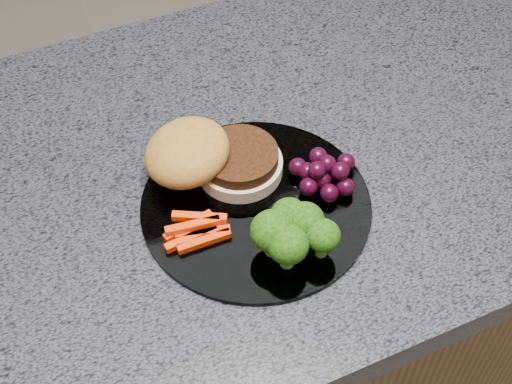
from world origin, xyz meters
The scene contains 7 objects.
island_cabinet centered at (0.00, 0.00, 0.43)m, with size 1.20×0.60×0.86m, color brown.
countertop centered at (0.00, 0.00, 0.88)m, with size 1.20×0.60×0.04m, color #45464E.
plate centered at (-0.10, -0.08, 0.90)m, with size 0.26×0.26×0.01m, color white.
burger centered at (-0.13, -0.01, 0.93)m, with size 0.18×0.15×0.05m.
carrot_sticks centered at (-0.17, -0.09, 0.91)m, with size 0.08×0.05×0.02m.
broccoli centered at (-0.09, -0.15, 0.94)m, with size 0.09×0.08×0.06m.
grape_bunch centered at (-0.01, -0.08, 0.92)m, with size 0.08×0.07×0.04m.
Camera 1 is at (-0.30, -0.54, 1.53)m, focal length 50.00 mm.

